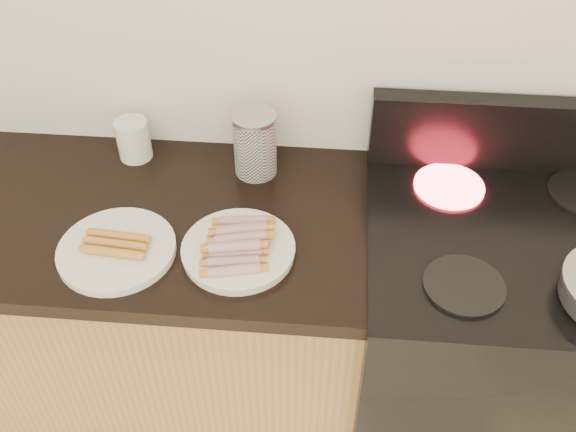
# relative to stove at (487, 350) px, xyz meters

# --- Properties ---
(wall_back) EXTENTS (4.00, 0.04, 2.60)m
(wall_back) POSITION_rel_stove_xyz_m (-0.78, 0.32, 0.84)
(wall_back) COLOR silver
(wall_back) RESTS_ON ground
(stove) EXTENTS (0.76, 0.65, 0.91)m
(stove) POSITION_rel_stove_xyz_m (0.00, 0.00, 0.00)
(stove) COLOR black
(stove) RESTS_ON floor
(stove_panel) EXTENTS (0.76, 0.06, 0.20)m
(stove_panel) POSITION_rel_stove_xyz_m (0.00, 0.28, 0.55)
(stove_panel) COLOR black
(stove_panel) RESTS_ON stove
(burner_near_left) EXTENTS (0.18, 0.18, 0.01)m
(burner_near_left) POSITION_rel_stove_xyz_m (-0.17, -0.17, 0.46)
(burner_near_left) COLOR black
(burner_near_left) RESTS_ON stove
(burner_far_left) EXTENTS (0.18, 0.18, 0.01)m
(burner_far_left) POSITION_rel_stove_xyz_m (-0.17, 0.17, 0.46)
(burner_far_left) COLOR #FF1E2D
(burner_far_left) RESTS_ON stove
(main_plate) EXTENTS (0.33, 0.33, 0.02)m
(main_plate) POSITION_rel_stove_xyz_m (-0.68, -0.10, 0.45)
(main_plate) COLOR white
(main_plate) RESTS_ON counter_slab
(side_plate) EXTENTS (0.32, 0.32, 0.02)m
(side_plate) POSITION_rel_stove_xyz_m (-0.96, -0.12, 0.45)
(side_plate) COLOR white
(side_plate) RESTS_ON counter_slab
(hotdog_pile) EXTENTS (0.12, 0.21, 0.05)m
(hotdog_pile) POSITION_rel_stove_xyz_m (-0.68, -0.10, 0.48)
(hotdog_pile) COLOR maroon
(hotdog_pile) RESTS_ON main_plate
(plain_sausages) EXTENTS (0.14, 0.09, 0.02)m
(plain_sausages) POSITION_rel_stove_xyz_m (-0.96, -0.12, 0.47)
(plain_sausages) COLOR #AE6838
(plain_sausages) RESTS_ON side_plate
(canister) EXTENTS (0.12, 0.12, 0.18)m
(canister) POSITION_rel_stove_xyz_m (-0.68, 0.21, 0.53)
(canister) COLOR white
(canister) RESTS_ON counter_slab
(mug) EXTENTS (0.11, 0.11, 0.11)m
(mug) POSITION_rel_stove_xyz_m (-1.02, 0.24, 0.50)
(mug) COLOR silver
(mug) RESTS_ON counter_slab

